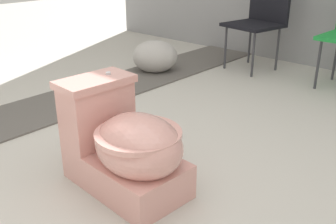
% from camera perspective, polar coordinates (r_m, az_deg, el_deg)
% --- Properties ---
extents(ground_plane, '(14.00, 14.00, 0.00)m').
position_cam_1_polar(ground_plane, '(1.88, -4.89, -12.32)').
color(ground_plane, beige).
extents(gravel_strip, '(0.56, 8.00, 0.01)m').
position_cam_1_polar(gravel_strip, '(3.05, -14.52, 1.45)').
color(gravel_strip, '#605B56').
rests_on(gravel_strip, ground).
extents(toilet, '(0.65, 0.41, 0.52)m').
position_cam_1_polar(toilet, '(1.85, -6.17, -4.97)').
color(toilet, '#E09E93').
rests_on(toilet, ground).
extents(folding_chair_left, '(0.51, 0.51, 0.83)m').
position_cam_1_polar(folding_chair_left, '(3.84, 13.38, 13.68)').
color(folding_chair_left, black).
rests_on(folding_chair_left, ground).
extents(boulder_near, '(0.54, 0.54, 0.30)m').
position_cam_1_polar(boulder_near, '(3.67, -1.88, 8.07)').
color(boulder_near, '#B7B2AD').
rests_on(boulder_near, ground).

